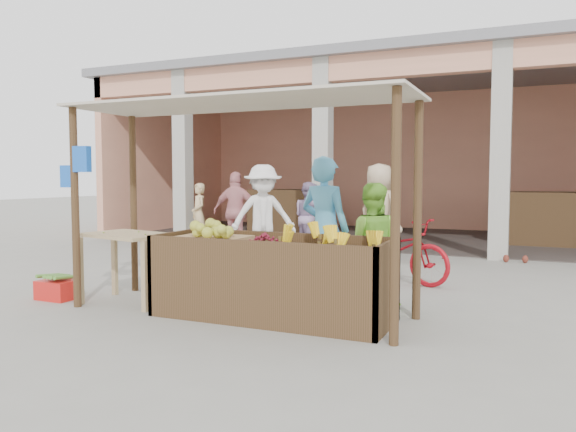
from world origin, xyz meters
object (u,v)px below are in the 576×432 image
at_px(red_crate, 57,290).
at_px(motorcycle, 393,249).
at_px(vendor_blue, 325,224).
at_px(vendor_green, 371,242).
at_px(fruit_stall, 272,282).
at_px(side_table, 128,245).

height_order(red_crate, motorcycle, motorcycle).
relative_size(vendor_blue, vendor_green, 1.23).
bearing_deg(vendor_green, motorcycle, -96.32).
relative_size(vendor_blue, motorcycle, 1.01).
height_order(vendor_green, motorcycle, vendor_green).
bearing_deg(red_crate, vendor_blue, 23.01).
xyz_separation_m(fruit_stall, motorcycle, (0.72, 2.62, 0.09)).
relative_size(side_table, vendor_blue, 0.62).
xyz_separation_m(vendor_blue, motorcycle, (0.48, 1.60, -0.46)).
relative_size(fruit_stall, red_crate, 5.61).
distance_m(fruit_stall, vendor_blue, 1.19).
relative_size(red_crate, vendor_blue, 0.24).
bearing_deg(side_table, vendor_blue, 37.94).
bearing_deg(vendor_blue, vendor_green, -174.97).
distance_m(fruit_stall, vendor_green, 1.32).
distance_m(red_crate, vendor_blue, 3.47).
bearing_deg(red_crate, side_table, 13.61).
bearing_deg(red_crate, vendor_green, 18.62).
distance_m(vendor_blue, motorcycle, 1.73).
bearing_deg(motorcycle, red_crate, 145.07).
height_order(side_table, vendor_green, vendor_green).
distance_m(fruit_stall, motorcycle, 2.72).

